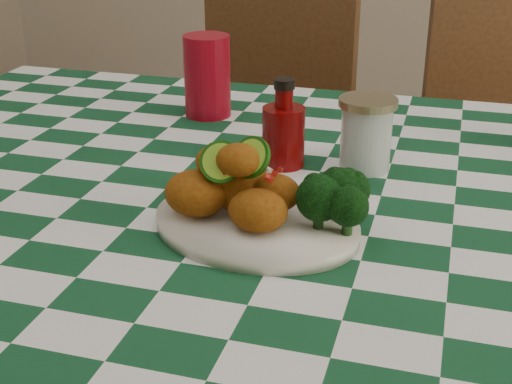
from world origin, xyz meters
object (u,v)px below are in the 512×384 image
(fried_chicken_pile, at_px, (241,181))
(mason_jar, at_px, (366,134))
(ketchup_bottle, at_px, (284,123))
(red_tumbler, at_px, (207,76))
(wooden_chair_left, at_px, (249,178))
(plate, at_px, (256,224))

(fried_chicken_pile, height_order, mason_jar, fried_chicken_pile)
(ketchup_bottle, xyz_separation_m, mason_jar, (0.13, 0.02, -0.01))
(fried_chicken_pile, bearing_deg, ketchup_bottle, 90.68)
(red_tumbler, height_order, ketchup_bottle, red_tumbler)
(ketchup_bottle, bearing_deg, fried_chicken_pile, -89.32)
(wooden_chair_left, bearing_deg, fried_chicken_pile, -64.96)
(red_tumbler, height_order, wooden_chair_left, wooden_chair_left)
(red_tumbler, bearing_deg, fried_chicken_pile, -65.19)
(fried_chicken_pile, xyz_separation_m, mason_jar, (0.12, 0.25, -0.01))
(red_tumbler, height_order, mason_jar, red_tumbler)
(ketchup_bottle, bearing_deg, wooden_chair_left, 111.40)
(plate, height_order, ketchup_bottle, ketchup_bottle)
(plate, bearing_deg, fried_chicken_pile, 180.00)
(ketchup_bottle, relative_size, wooden_chair_left, 0.15)
(mason_jar, bearing_deg, fried_chicken_pile, -116.02)
(fried_chicken_pile, relative_size, ketchup_bottle, 1.12)
(plate, height_order, wooden_chair_left, wooden_chair_left)
(plate, xyz_separation_m, mason_jar, (0.10, 0.25, 0.05))
(mason_jar, height_order, wooden_chair_left, wooden_chair_left)
(red_tumbler, bearing_deg, plate, -63.11)
(ketchup_bottle, bearing_deg, mason_jar, 9.49)
(wooden_chair_left, bearing_deg, red_tumbler, -74.43)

